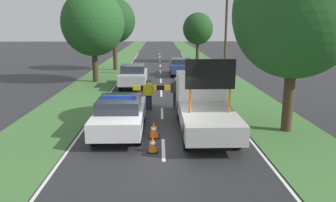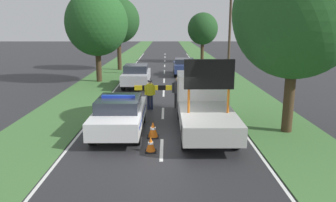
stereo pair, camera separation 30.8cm
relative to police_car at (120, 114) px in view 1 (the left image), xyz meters
name	(u,v)px [view 1 (the left image)]	position (x,y,z in m)	size (l,w,h in m)	color
ground_plane	(163,140)	(1.74, -0.99, -0.79)	(160.00, 160.00, 0.00)	#28282B
lane_markings	(161,86)	(1.74, 10.62, -0.79)	(6.87, 57.19, 0.01)	silver
grass_verge_left	(108,71)	(-3.37, 19.01, -0.78)	(3.25, 120.00, 0.03)	#427038
grass_verge_right	(212,70)	(6.85, 19.01, -0.78)	(3.25, 120.00, 0.03)	#427038
police_car	(120,114)	(0.00, 0.00, 0.00)	(1.91, 4.63, 1.60)	white
work_truck	(203,103)	(3.48, 0.64, 0.31)	(2.07, 6.00, 3.14)	white
road_barrier	(156,89)	(1.46, 4.53, 0.15)	(2.55, 0.08, 1.16)	black
police_officer	(149,92)	(1.06, 3.80, 0.14)	(0.56, 0.36, 1.57)	#191E38
pedestrian_civilian	(176,90)	(2.51, 4.08, 0.19)	(0.60, 0.38, 1.67)	#232326
traffic_cone_near_police	(153,144)	(1.36, -2.13, -0.52)	(0.39, 0.39, 0.55)	black
traffic_cone_centre_front	(199,99)	(3.83, 4.81, -0.46)	(0.49, 0.49, 0.68)	black
traffic_cone_near_truck	(154,130)	(1.39, -0.60, -0.47)	(0.47, 0.47, 0.64)	black
queued_car_sedan_silver	(133,75)	(-0.24, 10.40, 0.04)	(1.83, 4.32, 1.60)	#B2B2B7
queued_car_hatch_blue	(180,66)	(3.52, 16.03, -0.01)	(1.84, 4.01, 1.48)	navy
roadside_tree_near_left	(296,13)	(6.92, 0.04, 4.00)	(4.88, 4.88, 7.37)	#42301E
roadside_tree_near_right	(114,21)	(-2.72, 19.56, 3.98)	(4.11, 4.11, 6.96)	#42301E
roadside_tree_mid_left	(198,29)	(6.20, 26.22, 3.14)	(3.52, 3.52, 5.80)	#42301E
roadside_tree_mid_right	(93,23)	(-3.36, 12.57, 3.70)	(4.73, 4.73, 6.99)	#42301E
utility_pole	(226,22)	(7.06, 14.09, 3.77)	(1.20, 0.20, 8.89)	#473828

